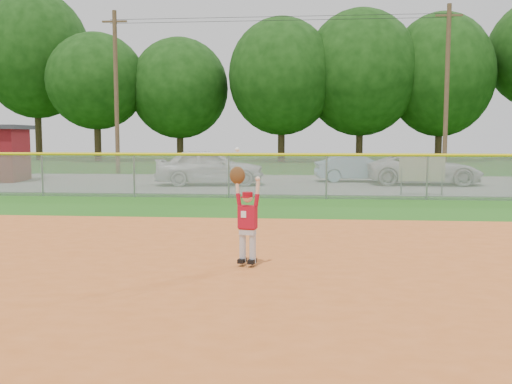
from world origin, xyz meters
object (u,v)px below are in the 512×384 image
sponsor_sign (422,170)px  ballplayer (246,215)px  car_white_b (424,169)px  car_blue (357,168)px  car_white_a (210,167)px

sponsor_sign → ballplayer: 12.62m
car_white_b → ballplayer: 17.15m
car_blue → ballplayer: (-3.23, -17.42, 0.21)m
car_blue → car_white_b: bearing=-122.6°
car_blue → car_white_b: 3.09m
sponsor_sign → car_white_a: bearing=157.6°
car_white_a → sponsor_sign: size_ratio=2.90×
car_blue → car_white_b: (2.78, -1.35, 0.04)m
car_blue → sponsor_sign: (1.79, -5.84, 0.27)m
car_blue → sponsor_sign: bearing=-169.6°
car_white_a → car_blue: (6.42, 2.45, -0.16)m
car_white_a → car_blue: size_ratio=1.21×
car_white_a → car_blue: car_white_a is taller
car_white_b → ballplayer: ballplayer is taller
sponsor_sign → ballplayer: (-5.02, -11.57, -0.06)m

